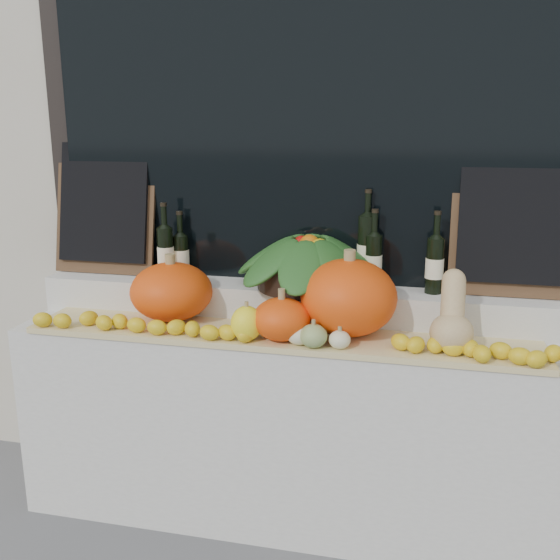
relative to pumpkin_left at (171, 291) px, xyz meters
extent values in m
cube|color=beige|center=(0.49, 0.76, 1.22)|extent=(7.00, 0.90, 4.50)
cube|color=black|center=(0.49, 0.31, 0.87)|extent=(2.40, 0.04, 2.10)
cube|color=black|center=(0.49, 0.28, 0.87)|extent=(2.20, 0.02, 2.00)
cube|color=silver|center=(0.49, 0.04, -0.59)|extent=(2.30, 0.55, 0.88)
cube|color=silver|center=(0.49, 0.19, -0.07)|extent=(2.30, 0.25, 0.16)
cube|color=tan|center=(0.49, -0.09, -0.14)|extent=(2.10, 0.32, 0.02)
ellipsoid|color=#F44E0C|center=(0.00, 0.00, 0.00)|extent=(0.37, 0.37, 0.25)
ellipsoid|color=#F44E0C|center=(0.77, -0.03, 0.03)|extent=(0.50, 0.50, 0.31)
ellipsoid|color=#F44E0C|center=(0.52, -0.15, -0.04)|extent=(0.29, 0.29, 0.17)
ellipsoid|color=tan|center=(1.18, -0.13, -0.05)|extent=(0.16, 0.16, 0.15)
cylinder|color=tan|center=(1.18, -0.08, 0.06)|extent=(0.09, 0.14, 0.18)
sphere|color=tan|center=(1.18, -0.04, 0.13)|extent=(0.09, 0.09, 0.09)
ellipsoid|color=#34681F|center=(0.66, -0.21, -0.08)|extent=(0.11, 0.11, 0.09)
cylinder|color=#948250|center=(0.66, -0.21, -0.02)|extent=(0.02, 0.02, 0.02)
ellipsoid|color=#34681F|center=(0.39, -0.18, -0.08)|extent=(0.11, 0.11, 0.10)
cylinder|color=#948250|center=(0.39, -0.18, -0.02)|extent=(0.02, 0.02, 0.02)
ellipsoid|color=beige|center=(0.60, -0.19, -0.09)|extent=(0.10, 0.10, 0.08)
cylinder|color=#948250|center=(0.60, -0.19, -0.04)|extent=(0.02, 0.02, 0.02)
ellipsoid|color=yellow|center=(0.39, -0.19, -0.06)|extent=(0.13, 0.13, 0.14)
cylinder|color=#948250|center=(0.39, -0.19, 0.03)|extent=(0.02, 0.02, 0.02)
ellipsoid|color=beige|center=(0.76, -0.20, -0.09)|extent=(0.08, 0.08, 0.07)
cylinder|color=#948250|center=(0.76, -0.20, -0.04)|extent=(0.02, 0.02, 0.02)
cylinder|color=black|center=(0.58, 0.17, 0.07)|extent=(0.46, 0.46, 0.11)
cylinder|color=black|center=(-0.09, 0.17, 0.13)|extent=(0.07, 0.07, 0.24)
cylinder|color=black|center=(-0.09, 0.17, 0.30)|extent=(0.03, 0.03, 0.10)
cylinder|color=white|center=(-0.09, 0.17, 0.12)|extent=(0.08, 0.08, 0.08)
cylinder|color=black|center=(-0.09, 0.17, 0.35)|extent=(0.03, 0.03, 0.02)
cylinder|color=black|center=(-0.04, 0.22, 0.11)|extent=(0.07, 0.07, 0.20)
cylinder|color=black|center=(-0.04, 0.22, 0.25)|extent=(0.03, 0.03, 0.10)
cylinder|color=white|center=(-0.04, 0.22, 0.10)|extent=(0.08, 0.08, 0.08)
cylinder|color=black|center=(-0.04, 0.22, 0.31)|extent=(0.03, 0.03, 0.02)
cylinder|color=black|center=(0.82, 0.24, 0.17)|extent=(0.08, 0.08, 0.31)
cylinder|color=black|center=(0.82, 0.24, 0.37)|extent=(0.03, 0.03, 0.10)
cylinder|color=white|center=(0.82, 0.24, 0.16)|extent=(0.08, 0.08, 0.08)
cylinder|color=black|center=(0.82, 0.24, 0.43)|extent=(0.03, 0.03, 0.02)
cylinder|color=black|center=(0.85, 0.22, 0.13)|extent=(0.07, 0.07, 0.23)
cylinder|color=black|center=(0.85, 0.22, 0.29)|extent=(0.03, 0.03, 0.10)
cylinder|color=white|center=(0.85, 0.22, 0.12)|extent=(0.08, 0.08, 0.08)
cylinder|color=black|center=(0.85, 0.22, 0.35)|extent=(0.03, 0.03, 0.02)
cylinder|color=black|center=(1.11, 0.20, 0.13)|extent=(0.07, 0.07, 0.24)
cylinder|color=black|center=(1.11, 0.20, 0.30)|extent=(0.03, 0.03, 0.10)
cylinder|color=white|center=(1.11, 0.20, 0.12)|extent=(0.08, 0.08, 0.08)
cylinder|color=black|center=(1.11, 0.20, 0.35)|extent=(0.03, 0.03, 0.02)
cube|color=#4C331E|center=(-0.43, 0.26, 0.31)|extent=(0.50, 0.14, 0.61)
cube|color=black|center=(-0.43, 0.24, 0.34)|extent=(0.44, 0.13, 0.55)
cube|color=#4C331E|center=(1.41, 0.26, 0.31)|extent=(0.50, 0.14, 0.61)
cube|color=black|center=(1.41, 0.24, 0.34)|extent=(0.44, 0.13, 0.55)
camera|label=1|loc=(1.04, -2.44, 0.72)|focal=40.00mm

